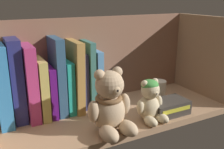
# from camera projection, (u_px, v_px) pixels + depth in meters

# --- Properties ---
(shelf_board) EXTENTS (0.68, 0.27, 0.02)m
(shelf_board) POSITION_uv_depth(u_px,v_px,m) (117.00, 115.00, 0.80)
(shelf_board) COLOR #A87F5B
(shelf_board) RESTS_ON ground
(shelf_back_panel) EXTENTS (0.71, 0.01, 0.30)m
(shelf_back_panel) POSITION_uv_depth(u_px,v_px,m) (97.00, 62.00, 0.88)
(shelf_back_panel) COLOR brown
(shelf_back_panel) RESTS_ON ground
(shelf_side_panel_right) EXTENTS (0.02, 0.29, 0.30)m
(shelf_side_panel_right) POSITION_uv_depth(u_px,v_px,m) (204.00, 59.00, 0.91)
(shelf_side_panel_right) COLOR #A87F5B
(shelf_side_panel_right) RESTS_ON ground
(book_0) EXTENTS (0.03, 0.15, 0.22)m
(book_0) POSITION_uv_depth(u_px,v_px,m) (1.00, 84.00, 0.71)
(book_0) COLOR #2A72B4
(book_0) RESTS_ON shelf_board
(book_1) EXTENTS (0.03, 0.11, 0.24)m
(book_1) POSITION_uv_depth(u_px,v_px,m) (15.00, 80.00, 0.72)
(book_1) COLOR navy
(book_1) RESTS_ON shelf_board
(book_2) EXTENTS (0.03, 0.15, 0.22)m
(book_2) POSITION_uv_depth(u_px,v_px,m) (29.00, 81.00, 0.74)
(book_2) COLOR #AA326B
(book_2) RESTS_ON shelf_board
(book_3) EXTENTS (0.02, 0.15, 0.18)m
(book_3) POSITION_uv_depth(u_px,v_px,m) (40.00, 86.00, 0.76)
(book_3) COLOR tan
(book_3) RESTS_ON shelf_board
(book_4) EXTENTS (0.02, 0.14, 0.15)m
(book_4) POSITION_uv_depth(u_px,v_px,m) (48.00, 89.00, 0.78)
(book_4) COLOR #4B0F67
(book_4) RESTS_ON shelf_board
(book_5) EXTENTS (0.03, 0.13, 0.23)m
(book_5) POSITION_uv_depth(u_px,v_px,m) (56.00, 75.00, 0.78)
(book_5) COLOR #2C4F70
(book_5) RESTS_ON shelf_board
(book_6) EXTENTS (0.02, 0.13, 0.16)m
(book_6) POSITION_uv_depth(u_px,v_px,m) (65.00, 85.00, 0.80)
(book_6) COLOR teal
(book_6) RESTS_ON shelf_board
(book_7) EXTENTS (0.03, 0.15, 0.22)m
(book_7) POSITION_uv_depth(u_px,v_px,m) (73.00, 75.00, 0.80)
(book_7) COLOR #AA7F3F
(book_7) RESTS_ON shelf_board
(book_8) EXTENTS (0.02, 0.09, 0.18)m
(book_8) POSITION_uv_depth(u_px,v_px,m) (81.00, 80.00, 0.82)
(book_8) COLOR navy
(book_8) RESTS_ON shelf_board
(book_9) EXTENTS (0.02, 0.11, 0.21)m
(book_9) POSITION_uv_depth(u_px,v_px,m) (87.00, 74.00, 0.82)
(book_9) COLOR #366B65
(book_9) RESTS_ON shelf_board
(book_10) EXTENTS (0.02, 0.11, 0.18)m
(book_10) POSITION_uv_depth(u_px,v_px,m) (94.00, 77.00, 0.84)
(book_10) COLOR #508BC2
(book_10) RESTS_ON shelf_board
(teddy_bear_larger) EXTENTS (0.13, 0.13, 0.17)m
(teddy_bear_larger) POSITION_uv_depth(u_px,v_px,m) (110.00, 105.00, 0.67)
(teddy_bear_larger) COLOR tan
(teddy_bear_larger) RESTS_ON shelf_board
(teddy_bear_smaller) EXTENTS (0.09, 0.09, 0.12)m
(teddy_bear_smaller) POSITION_uv_depth(u_px,v_px,m) (150.00, 101.00, 0.73)
(teddy_bear_smaller) COLOR beige
(teddy_bear_smaller) RESTS_ON shelf_board
(pillar_candle) EXTENTS (0.05, 0.05, 0.07)m
(pillar_candle) POSITION_uv_depth(u_px,v_px,m) (159.00, 90.00, 0.89)
(pillar_candle) COLOR silver
(pillar_candle) RESTS_ON shelf_board
(small_product_box) EXTENTS (0.12, 0.08, 0.04)m
(small_product_box) POSITION_uv_depth(u_px,v_px,m) (168.00, 107.00, 0.78)
(small_product_box) COLOR #38332D
(small_product_box) RESTS_ON shelf_board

